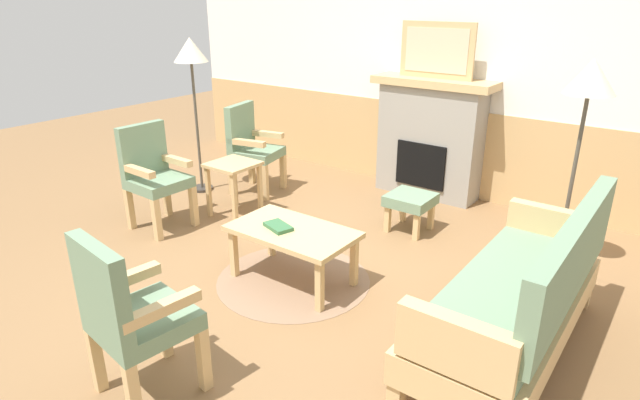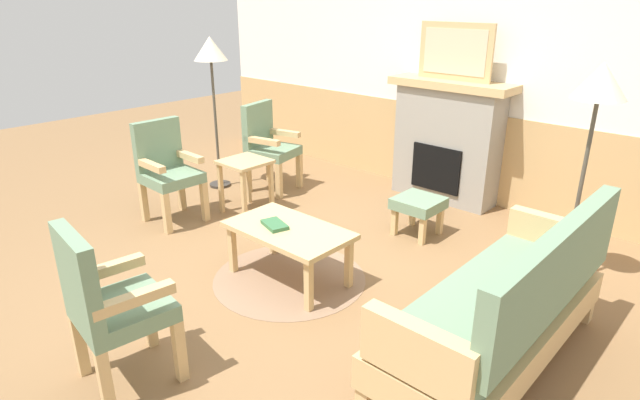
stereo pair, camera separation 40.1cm
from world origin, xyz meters
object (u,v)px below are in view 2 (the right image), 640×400
(coffee_table, at_px, (289,234))
(side_table, at_px, (245,171))
(framed_picture, at_px, (455,52))
(floor_lamp_by_couch, at_px, (598,96))
(armchair_front_left, at_px, (108,301))
(armchair_near_fireplace, at_px, (167,167))
(floor_lamp_by_chairs, at_px, (211,58))
(book_on_table, at_px, (275,225))
(couch, at_px, (503,307))
(footstool, at_px, (418,206))
(armchair_by_window_left, at_px, (268,143))
(fireplace, at_px, (447,140))

(coffee_table, xyz_separation_m, side_table, (-1.31, 0.67, 0.05))
(framed_picture, height_order, floor_lamp_by_couch, framed_picture)
(armchair_front_left, bearing_deg, side_table, 123.50)
(armchair_near_fireplace, height_order, floor_lamp_by_chairs, floor_lamp_by_chairs)
(book_on_table, height_order, floor_lamp_by_chairs, floor_lamp_by_chairs)
(couch, height_order, floor_lamp_by_chairs, floor_lamp_by_chairs)
(footstool, bearing_deg, armchair_near_fireplace, -146.35)
(couch, relative_size, armchair_near_fireplace, 1.84)
(couch, bearing_deg, armchair_by_window_left, 160.54)
(couch, relative_size, book_on_table, 7.92)
(fireplace, xyz_separation_m, side_table, (-1.29, -1.71, -0.22))
(framed_picture, bearing_deg, armchair_front_left, -87.85)
(armchair_by_window_left, xyz_separation_m, side_table, (0.35, -0.62, -0.10))
(armchair_by_window_left, bearing_deg, floor_lamp_by_chairs, -145.57)
(framed_picture, bearing_deg, footstool, -72.77)
(footstool, bearing_deg, couch, -42.49)
(coffee_table, height_order, side_table, side_table)
(footstool, relative_size, armchair_front_left, 0.41)
(fireplace, height_order, coffee_table, fireplace)
(framed_picture, distance_m, footstool, 1.65)
(coffee_table, bearing_deg, armchair_near_fireplace, 178.45)
(coffee_table, bearing_deg, floor_lamp_by_chairs, 155.73)
(book_on_table, relative_size, floor_lamp_by_couch, 0.14)
(floor_lamp_by_chairs, bearing_deg, book_on_table, -26.46)
(framed_picture, relative_size, couch, 0.44)
(armchair_near_fireplace, bearing_deg, couch, 1.40)
(armchair_by_window_left, bearing_deg, footstool, 2.48)
(book_on_table, bearing_deg, coffee_table, 29.49)
(coffee_table, bearing_deg, couch, 4.46)
(book_on_table, relative_size, floor_lamp_by_chairs, 0.14)
(couch, relative_size, floor_lamp_by_chairs, 1.07)
(fireplace, relative_size, floor_lamp_by_chairs, 0.77)
(book_on_table, distance_m, footstool, 1.50)
(side_table, relative_size, floor_lamp_by_chairs, 0.33)
(side_table, bearing_deg, armchair_front_left, -56.50)
(coffee_table, relative_size, floor_lamp_by_chairs, 0.57)
(footstool, height_order, floor_lamp_by_chairs, floor_lamp_by_chairs)
(framed_picture, xyz_separation_m, floor_lamp_by_couch, (1.64, -0.99, -0.11))
(framed_picture, distance_m, couch, 3.04)
(couch, relative_size, armchair_by_window_left, 1.84)
(coffee_table, distance_m, side_table, 1.47)
(armchair_front_left, bearing_deg, couch, 46.51)
(footstool, relative_size, side_table, 0.73)
(framed_picture, bearing_deg, book_on_table, -91.66)
(couch, bearing_deg, framed_picture, 126.70)
(footstool, bearing_deg, armchair_front_left, -93.27)
(armchair_front_left, relative_size, floor_lamp_by_couch, 0.58)
(armchair_near_fireplace, relative_size, floor_lamp_by_chairs, 0.58)
(coffee_table, xyz_separation_m, book_on_table, (-0.09, -0.05, 0.07))
(framed_picture, bearing_deg, couch, -53.30)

